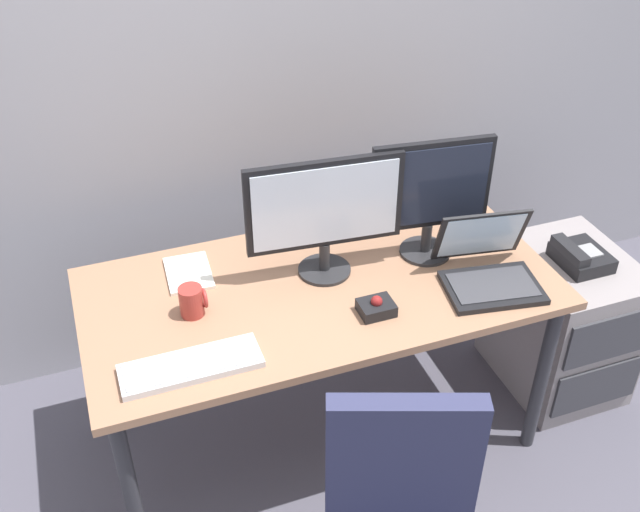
{
  "coord_description": "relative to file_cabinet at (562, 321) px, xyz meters",
  "views": [
    {
      "loc": [
        -0.67,
        -1.84,
        2.24
      ],
      "look_at": [
        0.0,
        0.0,
        0.84
      ],
      "focal_mm": 41.85,
      "sensor_mm": 36.0,
      "label": 1
    }
  ],
  "objects": [
    {
      "name": "monitor_side",
      "position": [
        -0.6,
        0.09,
        0.67
      ],
      "size": [
        0.42,
        0.18,
        0.44
      ],
      "color": "#262628",
      "rests_on": "desk"
    },
    {
      "name": "back_wall",
      "position": [
        -1.02,
        0.77,
        1.1
      ],
      "size": [
        6.0,
        0.1,
        2.8
      ],
      "primitive_type": "cube",
      "color": "#9B99A1",
      "rests_on": "ground"
    },
    {
      "name": "desk_phone",
      "position": [
        -0.01,
        -0.02,
        0.33
      ],
      "size": [
        0.17,
        0.2,
        0.09
      ],
      "color": "black",
      "rests_on": "file_cabinet"
    },
    {
      "name": "keyboard",
      "position": [
        -1.5,
        -0.2,
        0.43
      ],
      "size": [
        0.41,
        0.14,
        0.03
      ],
      "color": "silver",
      "rests_on": "desk"
    },
    {
      "name": "monitor_main",
      "position": [
        -0.98,
        0.11,
        0.67
      ],
      "size": [
        0.52,
        0.18,
        0.43
      ],
      "color": "#262628",
      "rests_on": "desk"
    },
    {
      "name": "paper_notepad",
      "position": [
        -1.42,
        0.25,
        0.43
      ],
      "size": [
        0.16,
        0.22,
        0.01
      ],
      "primitive_type": "cube",
      "rotation": [
        0.0,
        0.0,
        -0.06
      ],
      "color": "white",
      "rests_on": "desk"
    },
    {
      "name": "desk",
      "position": [
        -1.02,
        0.04,
        0.35
      ],
      "size": [
        1.57,
        0.76,
        0.72
      ],
      "color": "#9B6E52",
      "rests_on": "ground"
    },
    {
      "name": "file_cabinet",
      "position": [
        0.0,
        0.0,
        0.0
      ],
      "size": [
        0.42,
        0.53,
        0.59
      ],
      "color": "gray",
      "rests_on": "ground"
    },
    {
      "name": "trackball_mouse",
      "position": [
        -0.9,
        -0.15,
        0.44
      ],
      "size": [
        0.11,
        0.09,
        0.07
      ],
      "color": "black",
      "rests_on": "desk"
    },
    {
      "name": "laptop",
      "position": [
        -0.48,
        -0.12,
        0.47
      ],
      "size": [
        0.35,
        0.35,
        0.23
      ],
      "color": "black",
      "rests_on": "desk"
    },
    {
      "name": "ground_plane",
      "position": [
        -1.02,
        0.04,
        -0.3
      ],
      "size": [
        8.0,
        8.0,
        0.0
      ],
      "primitive_type": "plane",
      "color": "#4C4A56"
    },
    {
      "name": "coffee_mug",
      "position": [
        -1.44,
        0.05,
        0.47
      ],
      "size": [
        0.09,
        0.08,
        0.1
      ],
      "color": "#A0322B",
      "rests_on": "desk"
    }
  ]
}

